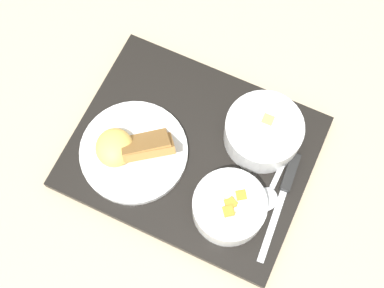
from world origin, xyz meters
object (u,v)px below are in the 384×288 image
Objects in this scene: plate_main at (132,150)px; spoon at (274,183)px; bowl_salad at (229,207)px; bowl_soup at (263,131)px; knife at (287,182)px.

spoon is at bearing -173.07° from plate_main.
plate_main reaches higher than bowl_salad.
bowl_soup is 0.71× the size of plate_main.
bowl_salad is 0.76× the size of spoon.
bowl_salad is 0.15m from bowl_soup.
knife is 0.02m from spoon.
bowl_soup is (-0.01, -0.14, 0.00)m from bowl_salad.
knife is (-0.08, -0.08, -0.02)m from bowl_salad.
bowl_soup is at bearing -142.09° from spoon.
spoon is (-0.06, -0.07, -0.02)m from bowl_salad.
plate_main is 1.18× the size of spoon.
bowl_soup is 0.83× the size of spoon.
spoon is at bearing 121.32° from bowl_soup.
bowl_soup reaches higher than spoon.
knife is 1.22× the size of spoon.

